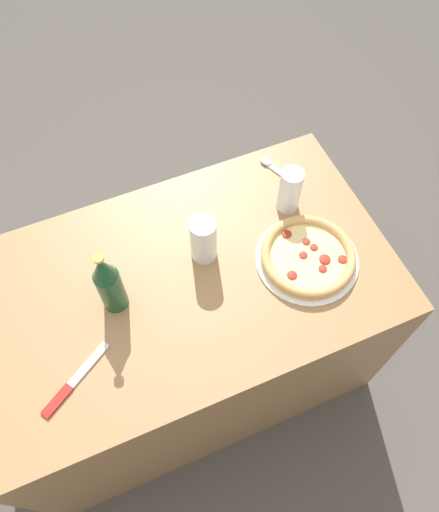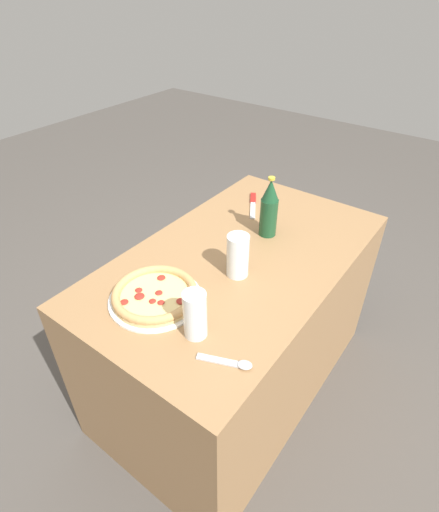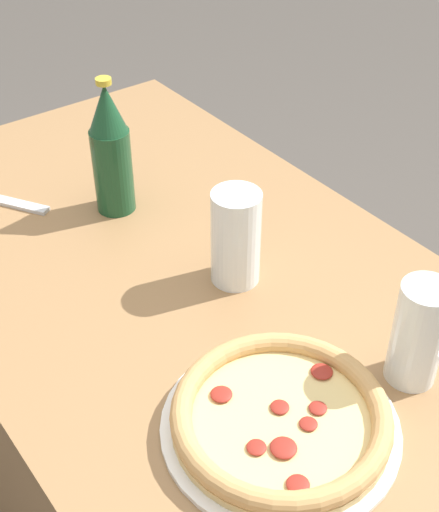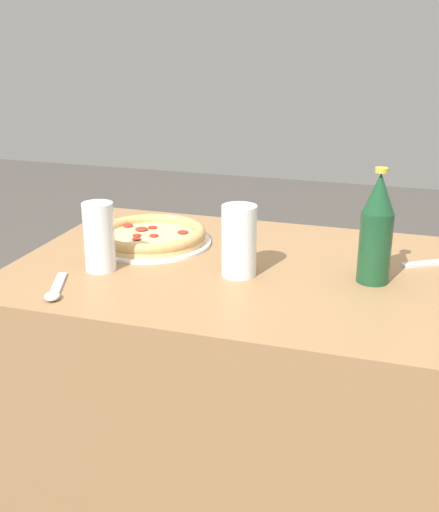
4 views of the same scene
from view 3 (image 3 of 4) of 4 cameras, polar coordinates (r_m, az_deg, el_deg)
name	(u,v)px [view 3 (image 3 of 4)]	position (r m, az deg, el deg)	size (l,w,h in m)	color
table	(181,407)	(1.43, -3.12, -12.01)	(1.24, 0.72, 0.73)	#997047
pizza_veggie	(281,418)	(0.92, 4.93, -12.81)	(0.30, 0.30, 0.04)	white
glass_lemonade	(236,241)	(1.09, 1.30, 1.18)	(0.08, 0.08, 0.16)	white
glass_red_wine	(417,339)	(0.97, 15.54, -6.39)	(0.07, 0.07, 0.16)	white
beer_bottle	(111,150)	(1.25, -8.69, 8.35)	(0.07, 0.07, 0.25)	#194728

